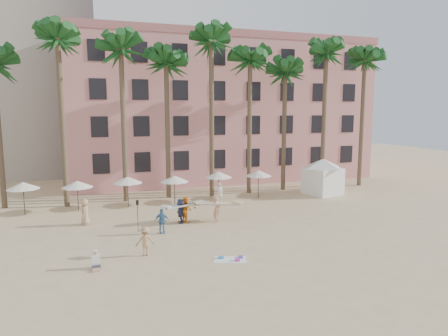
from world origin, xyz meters
TOP-DOWN VIEW (x-y plane):
  - ground at (0.00, 0.00)m, footprint 120.00×120.00m
  - pink_hotel at (7.00, 26.00)m, footprint 35.00×14.00m
  - palm_row at (0.51, 15.00)m, footprint 44.40×5.40m
  - umbrella_row at (-3.00, 12.50)m, footprint 22.50×2.70m
  - cabana at (13.67, 12.22)m, footprint 5.50×5.50m
  - beach_towel at (-0.56, -1.56)m, footprint 2.02×1.51m
  - carrier_yellow at (0.92, 5.98)m, footprint 3.35×0.85m
  - carrier_white at (-1.30, 6.59)m, footprint 3.02×1.10m
  - beachgoers at (-3.56, 5.76)m, footprint 11.99×11.54m
  - paddle at (-4.93, 5.17)m, footprint 0.18×0.04m
  - seated_man at (-7.68, -0.60)m, footprint 0.43×0.75m

SIDE VIEW (x-z plane):
  - ground at x=0.00m, z-range 0.00..0.00m
  - beach_towel at x=-0.56m, z-range -0.04..0.10m
  - seated_man at x=-7.68m, z-range -0.15..0.83m
  - beachgoers at x=-3.56m, z-range -0.05..1.85m
  - carrier_white at x=-1.30m, z-range 0.06..1.95m
  - carrier_yellow at x=0.92m, z-range 0.11..2.06m
  - paddle at x=-4.93m, z-range 0.30..2.52m
  - cabana at x=13.67m, z-range 0.32..3.82m
  - umbrella_row at x=-3.00m, z-range 0.97..3.69m
  - pink_hotel at x=7.00m, z-range 0.00..16.00m
  - palm_row at x=0.51m, z-range 4.82..21.12m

